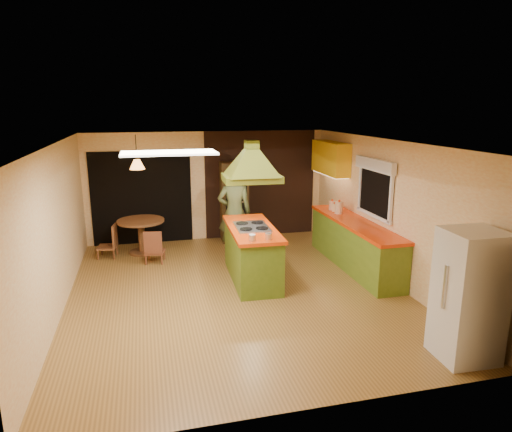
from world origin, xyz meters
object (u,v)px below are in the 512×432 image
object	(u,v)px
refrigerator	(469,296)
dining_table	(141,230)
man	(234,213)
canister_large	(339,208)
wall_oven	(234,202)
kitchen_island	(252,253)

from	to	relation	value
refrigerator	dining_table	world-z (taller)	refrigerator
man	dining_table	world-z (taller)	man
refrigerator	canister_large	size ratio (longest dim) A/B	6.80
wall_oven	canister_large	distance (m)	2.50
dining_table	wall_oven	bearing A→B (deg)	12.96
wall_oven	man	bearing A→B (deg)	-98.05
refrigerator	canister_large	world-z (taller)	refrigerator
kitchen_island	wall_oven	world-z (taller)	wall_oven
wall_oven	refrigerator	bearing A→B (deg)	-69.89
dining_table	canister_large	distance (m)	4.16
refrigerator	wall_oven	xyz separation A→B (m)	(-1.78, 5.70, 0.09)
wall_oven	kitchen_island	bearing A→B (deg)	-91.21
wall_oven	dining_table	xyz separation A→B (m)	(-2.10, -0.48, -0.40)
man	canister_large	size ratio (longest dim) A/B	7.76
kitchen_island	wall_oven	size ratio (longest dim) A/B	1.09
refrigerator	canister_large	xyz separation A→B (m)	(0.07, 4.02, 0.22)
dining_table	man	bearing A→B (deg)	-20.05
refrigerator	wall_oven	size ratio (longest dim) A/B	0.90
wall_oven	dining_table	distance (m)	2.19
refrigerator	man	bearing A→B (deg)	116.13
man	kitchen_island	bearing A→B (deg)	102.16
wall_oven	canister_large	size ratio (longest dim) A/B	7.57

